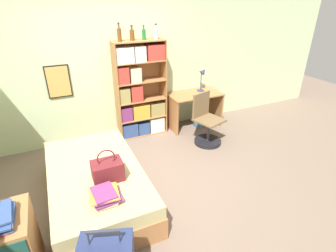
% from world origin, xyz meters
% --- Properties ---
extents(ground_plane, '(14.00, 14.00, 0.00)m').
position_xyz_m(ground_plane, '(0.00, 0.00, 0.00)').
color(ground_plane, '#756051').
extents(wall_back, '(10.00, 0.09, 2.60)m').
position_xyz_m(wall_back, '(-0.00, 1.70, 1.30)').
color(wall_back, beige).
rests_on(wall_back, ground_plane).
extents(bed, '(1.15, 2.00, 0.46)m').
position_xyz_m(bed, '(-0.61, 0.02, 0.23)').
color(bed, '#A36B3D').
rests_on(bed, ground_plane).
extents(handbag, '(0.36, 0.25, 0.41)m').
position_xyz_m(handbag, '(-0.49, -0.27, 0.58)').
color(handbag, maroon).
rests_on(handbag, bed).
extents(book_stack_on_bed, '(0.34, 0.35, 0.11)m').
position_xyz_m(book_stack_on_bed, '(-0.60, -0.61, 0.52)').
color(book_stack_on_bed, '#427A4C').
rests_on(book_stack_on_bed, bed).
extents(bookcase, '(0.91, 0.32, 1.76)m').
position_xyz_m(bookcase, '(0.51, 1.49, 0.82)').
color(bookcase, '#A36B3D').
rests_on(bookcase, ground_plane).
extents(bottle_green, '(0.07, 0.07, 0.29)m').
position_xyz_m(bottle_green, '(0.22, 1.47, 1.87)').
color(bottle_green, brown).
rests_on(bottle_green, bookcase).
extents(bottle_brown, '(0.08, 0.08, 0.24)m').
position_xyz_m(bottle_brown, '(0.45, 1.51, 1.85)').
color(bottle_brown, brown).
rests_on(bottle_brown, bookcase).
extents(bottle_clear, '(0.06, 0.06, 0.24)m').
position_xyz_m(bottle_clear, '(0.65, 1.49, 1.85)').
color(bottle_clear, '#1E6B2D').
rests_on(bottle_clear, bookcase).
extents(bottle_blue, '(0.08, 0.08, 0.25)m').
position_xyz_m(bottle_blue, '(0.87, 1.50, 1.86)').
color(bottle_blue, '#B7BCC1').
rests_on(bottle_blue, bookcase).
extents(desk, '(1.04, 0.57, 0.70)m').
position_xyz_m(desk, '(1.62, 1.37, 0.48)').
color(desk, '#A36B3D').
rests_on(desk, ground_plane).
extents(desk_lamp, '(0.20, 0.15, 0.47)m').
position_xyz_m(desk_lamp, '(1.84, 1.47, 1.02)').
color(desk_lamp, navy).
rests_on(desk_lamp, desk).
extents(desk_chair, '(0.56, 0.56, 0.92)m').
position_xyz_m(desk_chair, '(1.49, 0.68, 0.29)').
color(desk_chair, black).
rests_on(desk_chair, ground_plane).
extents(waste_bin, '(0.23, 0.23, 0.29)m').
position_xyz_m(waste_bin, '(1.72, 1.31, 0.15)').
color(waste_bin, slate).
rests_on(waste_bin, ground_plane).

